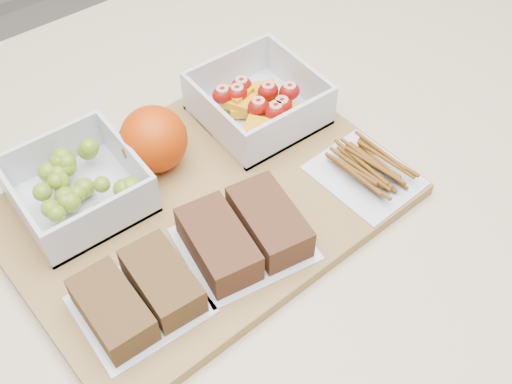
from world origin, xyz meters
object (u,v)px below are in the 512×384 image
(cutting_board, at_px, (204,203))
(grape_container, at_px, (78,186))
(fruit_container, at_px, (258,103))
(sandwich_bag_left, at_px, (138,296))
(pretzel_bag, at_px, (366,169))
(sandwich_bag_center, at_px, (244,233))
(orange, at_px, (154,139))

(cutting_board, height_order, grape_container, grape_container)
(fruit_container, height_order, sandwich_bag_left, fruit_container)
(fruit_container, distance_m, sandwich_bag_left, 0.29)
(cutting_board, xyz_separation_m, fruit_container, (0.13, 0.07, 0.03))
(cutting_board, xyz_separation_m, pretzel_bag, (0.16, -0.08, 0.02))
(fruit_container, relative_size, pretzel_bag, 1.10)
(cutting_board, xyz_separation_m, sandwich_bag_center, (-0.00, -0.08, 0.03))
(cutting_board, distance_m, sandwich_bag_center, 0.08)
(grape_container, distance_m, pretzel_bag, 0.32)
(orange, bearing_deg, pretzel_bag, -41.74)
(pretzel_bag, bearing_deg, sandwich_bag_center, 178.28)
(cutting_board, distance_m, sandwich_bag_left, 0.15)
(sandwich_bag_left, relative_size, sandwich_bag_center, 0.83)
(grape_container, distance_m, sandwich_bag_left, 0.15)
(cutting_board, relative_size, pretzel_bag, 3.48)
(sandwich_bag_left, bearing_deg, orange, 53.89)
(fruit_container, bearing_deg, sandwich_bag_left, -149.94)
(cutting_board, distance_m, grape_container, 0.14)
(fruit_container, height_order, sandwich_bag_center, fruit_container)
(cutting_board, relative_size, sandwich_bag_center, 2.99)
(sandwich_bag_center, bearing_deg, fruit_container, 49.02)
(orange, bearing_deg, grape_container, 179.29)
(fruit_container, height_order, pretzel_bag, fruit_container)
(cutting_board, bearing_deg, fruit_container, 25.61)
(grape_container, relative_size, sandwich_bag_left, 1.10)
(grape_container, height_order, orange, orange)
(cutting_board, bearing_deg, pretzel_bag, -29.61)
(fruit_container, relative_size, sandwich_bag_center, 0.94)
(fruit_container, bearing_deg, orange, 177.22)
(sandwich_bag_left, xyz_separation_m, pretzel_bag, (0.29, -0.01, -0.01))
(grape_container, xyz_separation_m, fruit_container, (0.23, -0.01, -0.00))
(pretzel_bag, bearing_deg, fruit_container, 103.99)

